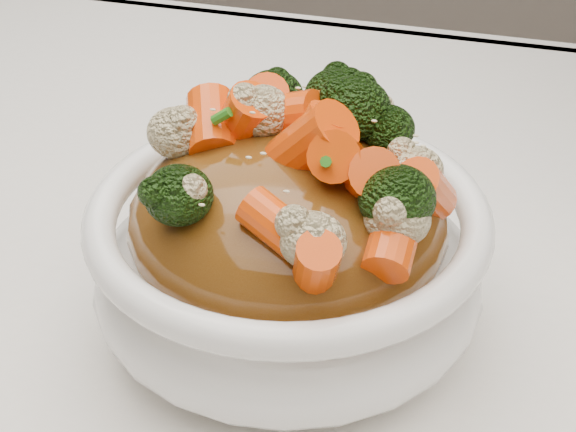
% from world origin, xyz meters
% --- Properties ---
extents(tablecloth, '(1.20, 0.80, 0.04)m').
position_xyz_m(tablecloth, '(0.00, 0.00, 0.73)').
color(tablecloth, white).
rests_on(tablecloth, dining_table).
extents(bowl, '(0.23, 0.23, 0.08)m').
position_xyz_m(bowl, '(0.01, -0.01, 0.79)').
color(bowl, white).
rests_on(bowl, tablecloth).
extents(sauce_base, '(0.18, 0.18, 0.08)m').
position_xyz_m(sauce_base, '(0.01, -0.01, 0.81)').
color(sauce_base, '#5C340F').
rests_on(sauce_base, bowl).
extents(carrots, '(0.18, 0.18, 0.04)m').
position_xyz_m(carrots, '(0.01, -0.01, 0.87)').
color(carrots, '#F34A07').
rests_on(carrots, sauce_base).
extents(broccoli, '(0.18, 0.18, 0.04)m').
position_xyz_m(broccoli, '(0.01, -0.01, 0.87)').
color(broccoli, black).
rests_on(broccoli, sauce_base).
extents(cauliflower, '(0.18, 0.18, 0.03)m').
position_xyz_m(cauliflower, '(0.01, -0.01, 0.87)').
color(cauliflower, beige).
rests_on(cauliflower, sauce_base).
extents(scallions, '(0.14, 0.14, 0.02)m').
position_xyz_m(scallions, '(0.01, -0.01, 0.87)').
color(scallions, '#2A761B').
rests_on(scallions, sauce_base).
extents(sesame_seeds, '(0.17, 0.17, 0.01)m').
position_xyz_m(sesame_seeds, '(0.01, -0.01, 0.87)').
color(sesame_seeds, beige).
rests_on(sesame_seeds, sauce_base).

